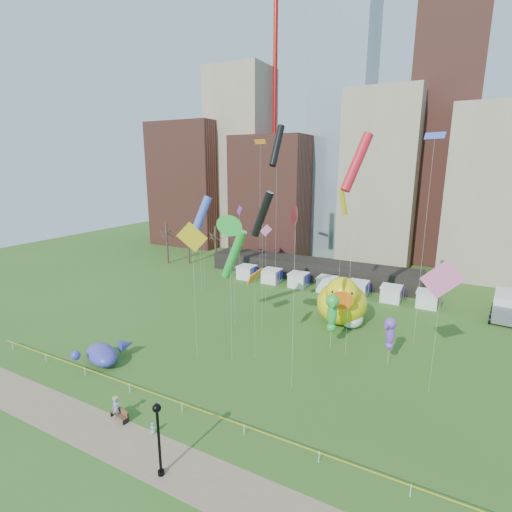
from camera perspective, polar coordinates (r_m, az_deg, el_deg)
The scene contains 34 objects.
ground at distance 35.46m, azimuth -10.87°, elevation -21.72°, with size 160.00×160.00×0.00m, color #34591B.
footpath at distance 32.57m, azimuth -16.97°, elevation -25.76°, with size 70.00×4.00×0.02m, color #7F6D4F.
skyline at distance 84.81m, azimuth 17.24°, elevation 13.77°, with size 101.00×23.00×68.00m.
crane_left at distance 98.54m, azimuth 3.45°, elevation 29.23°, with size 23.00×1.00×76.00m.
pavilion at distance 70.59m, azimuth 8.11°, elevation -1.93°, with size 38.00×6.00×3.20m, color black.
vendor_tents at distance 63.75m, azimuth 10.49°, elevation -4.20°, with size 33.24×2.80×2.40m.
bare_trees at distance 81.18m, azimuth -9.82°, elevation 1.80°, with size 8.44×6.44×8.50m.
caution_tape at distance 35.07m, azimuth -10.93°, elevation -20.82°, with size 50.00×0.06×0.90m.
big_duck at distance 50.96m, azimuth 12.60°, elevation -6.50°, with size 8.09×9.55×6.80m.
small_duck at distance 50.63m, azimuth 13.90°, elevation -8.91°, with size 3.40×4.02×2.86m.
seahorse_green at distance 43.62m, azimuth 11.19°, elevation -7.87°, with size 1.80×2.07×6.40m.
seahorse_purple at distance 42.14m, azimuth 19.28°, elevation -10.47°, with size 1.48×1.67×5.15m.
whale_inflatable at distance 44.37m, azimuth -21.68°, elevation -13.28°, with size 5.62×6.26×2.20m.
park_bench at distance 35.61m, azimuth -19.47°, elevation -21.16°, with size 1.87×0.88×0.92m.
lamppost at distance 28.25m, azimuth -14.27°, elevation -23.88°, with size 0.57×0.57×5.51m.
box_truck at distance 62.10m, azimuth 32.98°, elevation -6.20°, with size 3.66×7.82×3.21m.
woman at distance 35.54m, azimuth -20.02°, elevation -20.47°, with size 0.66×0.43×1.82m, color silver.
toddler at distance 33.41m, azimuth -15.05°, elevation -23.41°, with size 0.33×0.24×0.96m, color silver.
kite_0 at distance 39.69m, azimuth 14.69°, elevation 13.26°, with size 2.82×3.31×23.32m.
kite_1 at distance 36.17m, azimuth 25.84°, elevation -3.22°, with size 3.58×0.62×12.63m.
kite_2 at distance 61.20m, azimuth 3.13°, elevation 15.99°, with size 1.25×3.80×26.12m.
kite_3 at distance 37.31m, azimuth -3.91°, elevation 4.50°, with size 2.08×0.44×15.53m.
kite_4 at distance 39.00m, azimuth -9.42°, elevation 2.56°, with size 2.22×2.27×14.74m.
kite_5 at distance 44.35m, azimuth 24.94°, elevation 15.38°, with size 2.12×1.30×23.38m.
kite_6 at distance 39.24m, azimuth -0.18°, elevation -3.04°, with size 0.87×3.37×9.65m.
kite_7 at distance 65.62m, azimuth -7.95°, elevation 5.95°, with size 1.58×3.36×14.51m.
kite_8 at distance 32.50m, azimuth 5.89°, elevation 5.81°, with size 0.54×1.90×16.98m.
kite_9 at distance 53.74m, azimuth 1.48°, elevation 3.46°, with size 1.48×0.93×12.09m.
kite_10 at distance 44.24m, azimuth 0.95°, elevation 6.22°, with size 3.38×1.85×17.44m.
kite_11 at distance 48.13m, azimuth -3.29°, elevation 0.25°, with size 3.97×1.59×12.54m.
kite_12 at distance 48.56m, azimuth 12.79°, elevation 7.79°, with size 0.94×2.12×17.48m.
kite_13 at distance 60.22m, azimuth -8.40°, elevation 5.30°, with size 3.37×4.41×15.53m.
kite_14 at distance 60.34m, azimuth 0.62°, elevation 16.23°, with size 2.24×0.99×23.82m.
kite_15 at distance 63.84m, azimuth -2.49°, elevation 6.81°, with size 2.71×3.48×13.43m.
Camera 1 is at (18.78, -22.11, 20.38)m, focal length 27.00 mm.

